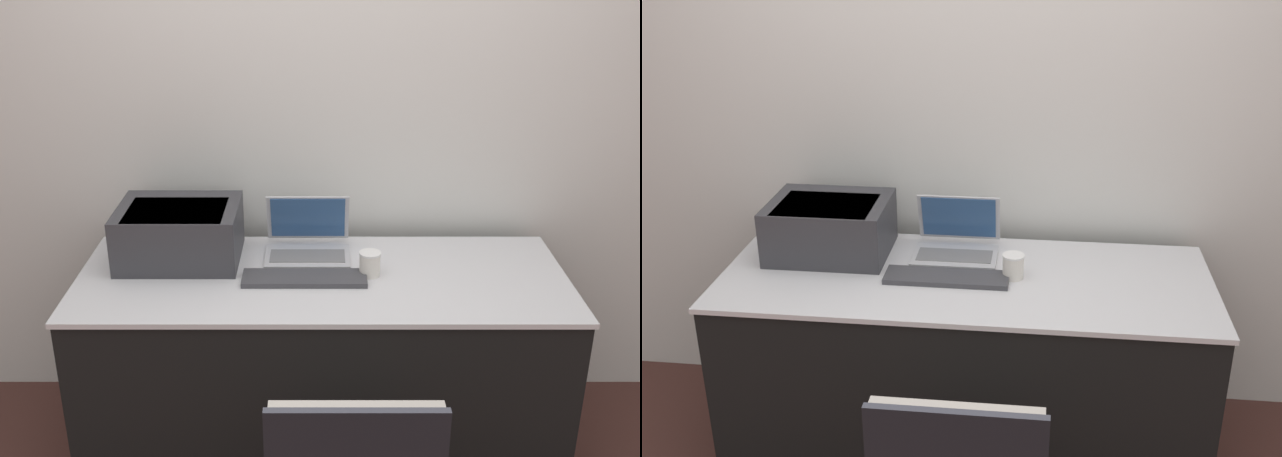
# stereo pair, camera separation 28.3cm
# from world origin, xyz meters

# --- Properties ---
(wall_back) EXTENTS (8.00, 0.05, 2.60)m
(wall_back) POSITION_xyz_m (0.00, 0.85, 1.30)
(wall_back) COLOR silver
(wall_back) RESTS_ON ground_plane
(table) EXTENTS (1.88, 0.75, 0.80)m
(table) POSITION_xyz_m (0.00, 0.36, 0.40)
(table) COLOR black
(table) RESTS_ON ground_plane
(printer) EXTENTS (0.47, 0.38, 0.22)m
(printer) POSITION_xyz_m (-0.57, 0.52, 0.92)
(printer) COLOR #333338
(printer) RESTS_ON table
(laptop_left) EXTENTS (0.34, 0.29, 0.23)m
(laptop_left) POSITION_xyz_m (-0.06, 0.56, 0.85)
(laptop_left) COLOR #B7B7BC
(laptop_left) RESTS_ON table
(external_keyboard) EXTENTS (0.47, 0.14, 0.02)m
(external_keyboard) POSITION_xyz_m (-0.07, 0.32, 0.81)
(external_keyboard) COLOR #3D3D42
(external_keyboard) RESTS_ON table
(coffee_cup) EXTENTS (0.08, 0.08, 0.10)m
(coffee_cup) POSITION_xyz_m (0.18, 0.37, 0.85)
(coffee_cup) COLOR white
(coffee_cup) RESTS_ON table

